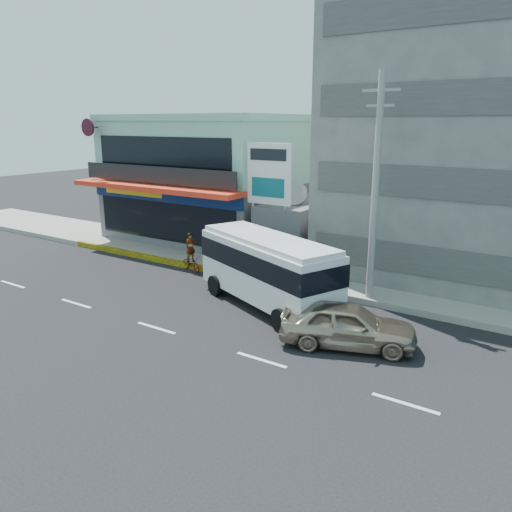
{
  "coord_description": "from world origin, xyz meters",
  "views": [
    {
      "loc": [
        13.5,
        -13.18,
        7.97
      ],
      "look_at": [
        1.73,
        4.6,
        2.2
      ],
      "focal_mm": 35.0,
      "sensor_mm": 36.0,
      "label": 1
    }
  ],
  "objects": [
    {
      "name": "ground",
      "position": [
        0.0,
        0.0,
        0.0
      ],
      "size": [
        120.0,
        120.0,
        0.0
      ],
      "primitive_type": "plane",
      "color": "black",
      "rests_on": "ground"
    },
    {
      "name": "satellite_dish",
      "position": [
        0.0,
        11.0,
        3.58
      ],
      "size": [
        1.5,
        1.5,
        0.15
      ],
      "primitive_type": "cylinder",
      "color": "slate",
      "rests_on": "gap_structure"
    },
    {
      "name": "motorcycle_rider",
      "position": [
        -4.0,
        6.8,
        0.71
      ],
      "size": [
        1.77,
        1.07,
        2.14
      ],
      "color": "#4E0D0B",
      "rests_on": "ground"
    },
    {
      "name": "sedan",
      "position": [
        7.0,
        2.67,
        0.83
      ],
      "size": [
        5.27,
        3.52,
        1.67
      ],
      "primitive_type": "imported",
      "rotation": [
        0.0,
        0.0,
        1.92
      ],
      "color": "tan",
      "rests_on": "ground"
    },
    {
      "name": "shop_building",
      "position": [
        -8.0,
        13.95,
        4.0
      ],
      "size": [
        12.4,
        11.7,
        8.0
      ],
      "color": "#4C4C51",
      "rests_on": "ground"
    },
    {
      "name": "concrete_building",
      "position": [
        10.0,
        15.0,
        7.0
      ],
      "size": [
        16.0,
        12.0,
        14.0
      ],
      "primitive_type": "cube",
      "color": "gray",
      "rests_on": "ground"
    },
    {
      "name": "utility_pole_near",
      "position": [
        6.0,
        7.4,
        5.15
      ],
      "size": [
        1.6,
        0.3,
        10.0
      ],
      "color": "#999993",
      "rests_on": "ground"
    },
    {
      "name": "sidewalk",
      "position": [
        5.0,
        9.5,
        0.15
      ],
      "size": [
        70.0,
        5.0,
        0.3
      ],
      "primitive_type": "cube",
      "color": "gray",
      "rests_on": "ground"
    },
    {
      "name": "minibus",
      "position": [
        2.4,
        4.49,
        1.9
      ],
      "size": [
        7.94,
        5.14,
        3.18
      ],
      "color": "white",
      "rests_on": "ground"
    },
    {
      "name": "gap_structure",
      "position": [
        0.0,
        12.0,
        1.75
      ],
      "size": [
        3.0,
        6.0,
        3.5
      ],
      "primitive_type": "cube",
      "color": "#4C4C51",
      "rests_on": "ground"
    },
    {
      "name": "billboard",
      "position": [
        -0.5,
        9.2,
        4.93
      ],
      "size": [
        2.6,
        0.18,
        6.9
      ],
      "color": "gray",
      "rests_on": "ground"
    }
  ]
}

